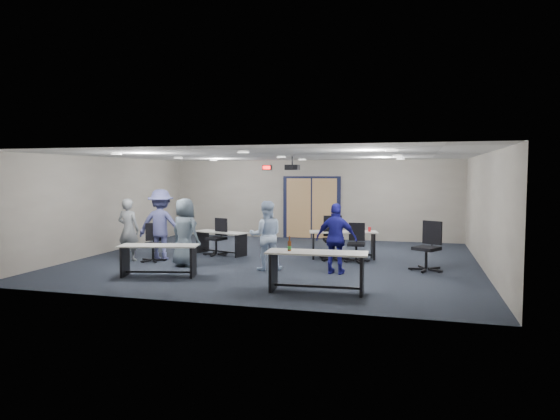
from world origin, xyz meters
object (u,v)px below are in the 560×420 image
(table_front_right, at_px, (316,264))
(person_plaid, at_px, (185,232))
(chair_back_a, at_px, (216,237))
(person_navy, at_px, (336,239))
(table_back_right, at_px, (343,240))
(table_back_left, at_px, (221,239))
(person_lightblue, at_px, (266,235))
(person_gray, at_px, (128,230))
(chair_loose_right, at_px, (427,246))
(table_front_left, at_px, (159,255))
(person_back, at_px, (161,225))
(chair_back_c, at_px, (334,238))
(chair_back_d, at_px, (356,243))
(chair_loose_left, at_px, (153,243))

(table_front_right, xyz_separation_m, person_plaid, (-3.57, 1.76, 0.29))
(chair_back_a, xyz_separation_m, person_navy, (3.57, -1.65, 0.29))
(table_back_right, distance_m, chair_back_a, 3.46)
(table_back_left, relative_size, person_lightblue, 1.03)
(person_plaid, bearing_deg, person_gray, 7.49)
(chair_loose_right, distance_m, person_plaid, 5.69)
(table_back_right, height_order, person_navy, person_navy)
(table_front_left, distance_m, chair_loose_right, 6.03)
(table_back_right, bearing_deg, table_back_left, 172.18)
(table_back_left, xyz_separation_m, person_back, (-1.18, -1.21, 0.48))
(chair_back_a, height_order, chair_back_c, chair_back_c)
(table_front_left, bearing_deg, chair_back_d, 23.46)
(chair_back_a, height_order, person_gray, person_gray)
(chair_back_a, bearing_deg, person_back, -117.24)
(person_navy, bearing_deg, person_lightblue, 4.86)
(table_back_left, bearing_deg, person_back, -115.31)
(table_front_right, bearing_deg, chair_loose_right, 49.67)
(chair_loose_left, bearing_deg, person_lightblue, -28.84)
(person_plaid, bearing_deg, table_back_right, -130.71)
(table_back_right, bearing_deg, person_plaid, -160.98)
(table_front_left, xyz_separation_m, table_front_right, (3.59, -0.52, 0.06))
(table_back_left, bearing_deg, table_front_left, -74.53)
(table_front_left, relative_size, table_back_left, 1.08)
(chair_back_d, relative_size, person_plaid, 0.60)
(chair_back_a, height_order, chair_back_d, chair_back_a)
(table_back_right, height_order, chair_loose_right, chair_loose_right)
(table_back_right, relative_size, chair_loose_left, 1.92)
(person_gray, bearing_deg, table_back_left, -140.50)
(table_back_left, height_order, chair_loose_right, chair_loose_right)
(table_front_right, height_order, chair_back_c, chair_back_c)
(table_back_left, relative_size, person_navy, 1.05)
(table_back_left, distance_m, person_gray, 2.50)
(table_front_right, height_order, chair_loose_left, table_front_right)
(chair_back_d, bearing_deg, chair_back_a, 177.01)
(chair_back_d, xyz_separation_m, person_navy, (-0.25, -1.66, 0.30))
(table_back_right, distance_m, person_lightblue, 2.56)
(chair_loose_left, bearing_deg, chair_back_c, -5.72)
(person_gray, bearing_deg, chair_loose_left, -175.65)
(table_back_left, xyz_separation_m, table_back_right, (3.35, 0.26, 0.06))
(table_front_right, relative_size, table_back_right, 1.04)
(chair_back_c, distance_m, chair_back_d, 0.60)
(chair_back_c, bearing_deg, table_front_right, -103.47)
(table_front_right, height_order, person_navy, person_navy)
(table_front_right, xyz_separation_m, person_back, (-4.58, 2.43, 0.38))
(table_front_left, bearing_deg, table_back_right, 30.21)
(chair_back_a, distance_m, person_gray, 2.32)
(chair_loose_left, xyz_separation_m, person_plaid, (1.08, -0.37, 0.34))
(person_lightblue, bearing_deg, table_front_left, 12.85)
(chair_back_d, bearing_deg, table_back_left, 174.26)
(chair_loose_right, bearing_deg, table_back_right, -178.66)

